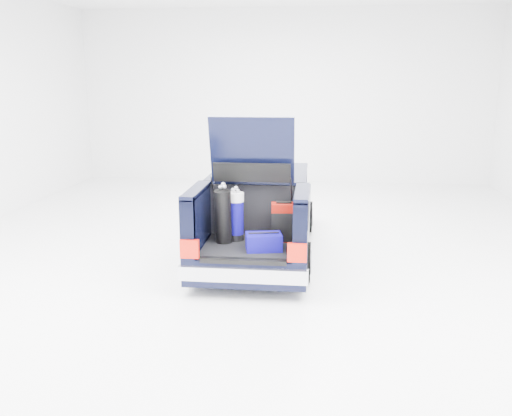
# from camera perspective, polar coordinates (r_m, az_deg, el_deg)

# --- Properties ---
(ground) EXTENTS (14.00, 14.00, 0.00)m
(ground) POSITION_cam_1_polar(r_m,az_deg,el_deg) (9.65, 0.33, -4.69)
(ground) COLOR white
(ground) RESTS_ON ground
(car) EXTENTS (1.87, 4.65, 2.47)m
(car) POSITION_cam_1_polar(r_m,az_deg,el_deg) (9.57, 0.40, -0.66)
(car) COLOR black
(car) RESTS_ON ground
(red_suitcase) EXTENTS (0.39, 0.27, 0.61)m
(red_suitcase) POSITION_cam_1_polar(r_m,az_deg,el_deg) (8.19, 2.92, -1.52)
(red_suitcase) COLOR #6F0A03
(red_suitcase) RESTS_ON car
(black_golf_bag) EXTENTS (0.27, 0.34, 0.91)m
(black_golf_bag) POSITION_cam_1_polar(r_m,az_deg,el_deg) (8.06, -3.47, -0.88)
(black_golf_bag) COLOR black
(black_golf_bag) RESTS_ON car
(blue_golf_bag) EXTENTS (0.33, 0.33, 0.83)m
(blue_golf_bag) POSITION_cam_1_polar(r_m,az_deg,el_deg) (8.22, -2.13, -0.83)
(blue_golf_bag) COLOR black
(blue_golf_bag) RESTS_ON car
(blue_duffel) EXTENTS (0.56, 0.43, 0.27)m
(blue_duffel) POSITION_cam_1_polar(r_m,az_deg,el_deg) (7.79, 0.82, -3.58)
(blue_duffel) COLOR #0A0464
(blue_duffel) RESTS_ON car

